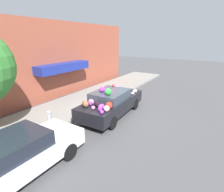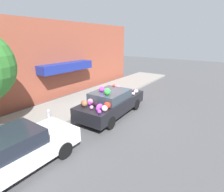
% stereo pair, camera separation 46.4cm
% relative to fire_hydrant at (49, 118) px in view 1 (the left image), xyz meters
% --- Properties ---
extents(ground_plane, '(60.00, 60.00, 0.00)m').
position_rel_fire_hydrant_xyz_m(ground_plane, '(2.80, -1.66, -0.49)').
color(ground_plane, '#4C4C4F').
extents(sidewalk_curb, '(24.00, 3.20, 0.15)m').
position_rel_fire_hydrant_xyz_m(sidewalk_curb, '(2.80, 1.04, -0.42)').
color(sidewalk_curb, gray).
rests_on(sidewalk_curb, ground).
extents(building_facade, '(18.00, 1.20, 5.21)m').
position_rel_fire_hydrant_xyz_m(building_facade, '(2.85, 3.25, 2.08)').
color(building_facade, '#9E4C38').
rests_on(building_facade, ground).
extents(fire_hydrant, '(0.20, 0.20, 0.70)m').
position_rel_fire_hydrant_xyz_m(fire_hydrant, '(0.00, 0.00, 0.00)').
color(fire_hydrant, '#B2B2B7').
rests_on(fire_hydrant, sidewalk_curb).
extents(art_car, '(4.60, 1.99, 1.75)m').
position_rel_fire_hydrant_xyz_m(art_car, '(2.73, -1.73, 0.27)').
color(art_car, black).
rests_on(art_car, ground).
extents(parked_car_plain, '(3.97, 1.73, 1.36)m').
position_rel_fire_hydrant_xyz_m(parked_car_plain, '(-2.46, -1.73, 0.21)').
color(parked_car_plain, silver).
rests_on(parked_car_plain, ground).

